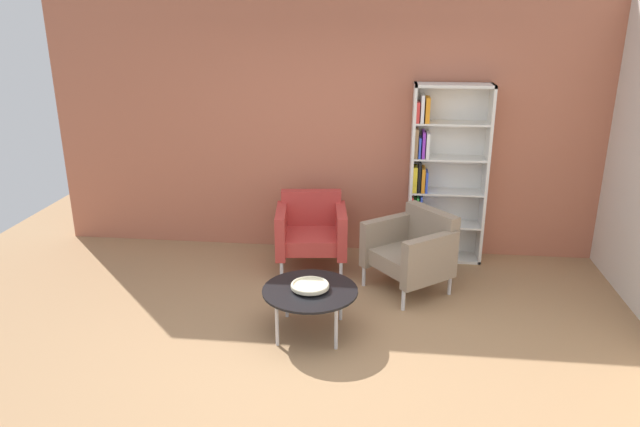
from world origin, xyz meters
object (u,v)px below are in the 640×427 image
(armchair_by_bookshelf, at_px, (311,230))
(decorative_bowl, at_px, (310,286))
(bookshelf_tall, at_px, (440,175))
(coffee_table_low, at_px, (310,293))
(armchair_spare_guest, at_px, (413,249))

(armchair_by_bookshelf, bearing_deg, decorative_bowl, -90.20)
(bookshelf_tall, height_order, decorative_bowl, bookshelf_tall)
(armchair_by_bookshelf, bearing_deg, coffee_table_low, -90.20)
(decorative_bowl, bearing_deg, armchair_by_bookshelf, 96.85)
(decorative_bowl, bearing_deg, coffee_table_low, 90.00)
(bookshelf_tall, distance_m, armchair_spare_guest, 1.02)
(bookshelf_tall, bearing_deg, armchair_spare_guest, -109.35)
(bookshelf_tall, relative_size, coffee_table_low, 2.37)
(coffee_table_low, height_order, armchair_by_bookshelf, armchair_by_bookshelf)
(armchair_by_bookshelf, height_order, armchair_spare_guest, same)
(coffee_table_low, bearing_deg, decorative_bowl, -90.00)
(decorative_bowl, bearing_deg, bookshelf_tall, 56.42)
(decorative_bowl, height_order, armchair_by_bookshelf, armchair_by_bookshelf)
(armchair_by_bookshelf, xyz_separation_m, armchair_spare_guest, (1.04, -0.42, 0.00))
(bookshelf_tall, relative_size, armchair_spare_guest, 2.00)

